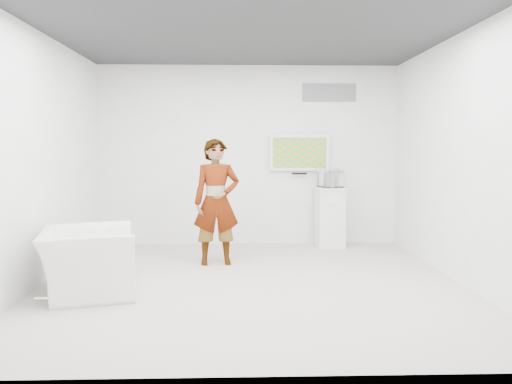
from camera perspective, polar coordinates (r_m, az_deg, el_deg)
room at (r=5.92m, az=-0.48°, el=3.84°), size 5.01×5.01×3.00m
tv at (r=8.42m, az=4.96°, el=4.50°), size 1.00×0.08×0.60m
logo_decal at (r=8.58m, az=8.37°, el=11.17°), size 0.90×0.02×0.30m
person at (r=6.97m, az=-4.53°, el=-1.14°), size 0.69×0.50×1.75m
armchair at (r=5.91m, az=-18.62°, el=-7.53°), size 1.23×1.33×0.73m
pedestal at (r=8.32m, az=8.45°, el=-2.84°), size 0.50×0.50×0.98m
floor_uplight at (r=8.52m, az=8.95°, el=-4.96°), size 0.25×0.25×0.31m
vitrine at (r=8.26m, az=8.51°, el=1.63°), size 0.42×0.42×0.31m
console at (r=8.26m, az=8.51°, el=1.36°), size 0.06×0.17×0.24m
wii_remote at (r=7.10m, az=-2.65°, el=4.67°), size 0.05×0.13×0.03m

